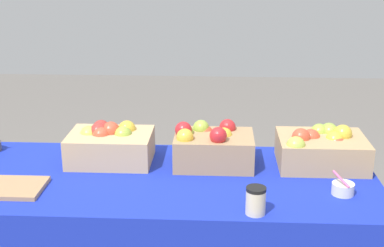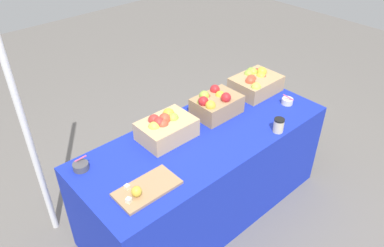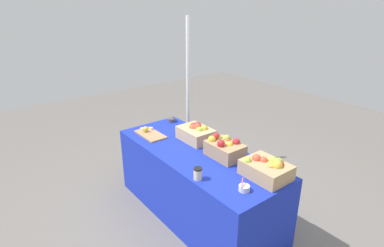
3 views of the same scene
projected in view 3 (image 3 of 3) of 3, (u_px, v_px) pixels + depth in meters
ground_plane at (197, 212)px, 3.39m from camera, size 10.00×10.00×0.00m
table at (197, 183)px, 3.25m from camera, size 1.90×0.76×0.74m
apple_crate_left at (267, 168)px, 2.64m from camera, size 0.39×0.29×0.18m
apple_crate_middle at (224, 148)px, 2.99m from camera, size 0.35×0.25×0.20m
apple_crate_right at (196, 133)px, 3.34m from camera, size 0.37×0.27×0.18m
cutting_board_front at (150, 133)px, 3.49m from camera, size 0.38×0.21×0.08m
sample_bowl_near at (172, 120)px, 3.86m from camera, size 0.10×0.10×0.10m
sample_bowl_mid at (244, 188)px, 2.47m from camera, size 0.09×0.09×0.10m
coffee_cup at (198, 174)px, 2.61m from camera, size 0.07×0.07×0.11m
tent_pole at (188, 95)px, 4.10m from camera, size 0.04×0.04×1.97m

